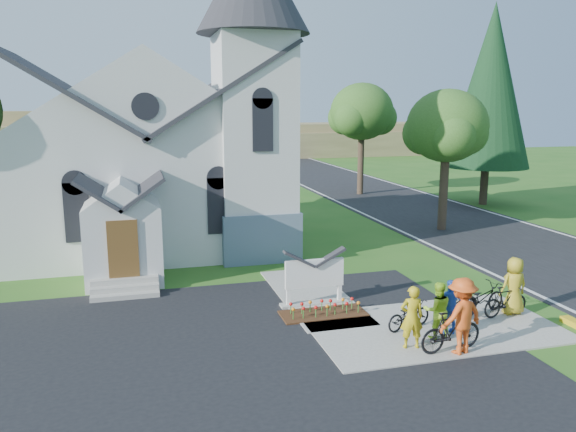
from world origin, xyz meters
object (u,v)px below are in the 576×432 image
object	(u,v)px
cyclist_2	(451,307)
cyclist_4	(514,286)
bike_3	(506,301)
church_sign	(314,274)
bike_4	(482,298)
cyclist_3	(462,316)
bike_2	(458,306)
cyclist_1	(437,310)
bike_1	(451,331)
bike_0	(409,315)
cyclist_0	(412,317)

from	to	relation	value
cyclist_2	cyclist_4	xyz separation A→B (m)	(2.64, 0.82, 0.11)
bike_3	cyclist_2	bearing A→B (deg)	100.58
church_sign	bike_4	size ratio (longest dim) A/B	1.24
cyclist_3	bike_3	world-z (taller)	cyclist_3
bike_4	bike_2	bearing A→B (deg)	98.46
church_sign	cyclist_1	world-z (taller)	church_sign
church_sign	cyclist_4	distance (m)	6.01
bike_2	bike_3	bearing A→B (deg)	-112.87
bike_1	cyclist_3	world-z (taller)	cyclist_3
bike_0	bike_4	xyz separation A→B (m)	(2.69, 0.51, 0.05)
bike_4	cyclist_2	bearing A→B (deg)	108.92
cyclist_0	bike_3	world-z (taller)	cyclist_0
church_sign	bike_0	size ratio (longest dim) A/B	1.41
bike_2	bike_3	world-z (taller)	bike_2
bike_4	cyclist_4	bearing A→B (deg)	-121.83
cyclist_1	bike_4	distance (m)	2.62
church_sign	bike_2	world-z (taller)	church_sign
cyclist_1	cyclist_2	xyz separation A→B (m)	(0.51, 0.18, -0.02)
bike_1	cyclist_1	bearing A→B (deg)	-11.90
cyclist_0	bike_0	world-z (taller)	cyclist_0
bike_3	bike_4	size ratio (longest dim) A/B	0.89
cyclist_2	bike_3	world-z (taller)	cyclist_2
cyclist_0	bike_2	world-z (taller)	cyclist_0
church_sign	cyclist_3	world-z (taller)	cyclist_3
church_sign	cyclist_2	distance (m)	4.33
bike_0	cyclist_2	xyz separation A→B (m)	(0.93, -0.60, 0.36)
cyclist_0	bike_2	distance (m)	2.48
bike_1	bike_3	xyz separation A→B (m)	(2.88, 1.73, -0.07)
bike_3	bike_4	xyz separation A→B (m)	(-0.54, 0.42, -0.01)
bike_1	bike_2	world-z (taller)	bike_1
bike_0	cyclist_0	bearing A→B (deg)	137.03
bike_1	cyclist_4	xyz separation A→B (m)	(3.23, 1.85, 0.34)
bike_0	cyclist_4	size ratio (longest dim) A/B	0.89
cyclist_3	bike_4	world-z (taller)	cyclist_3
bike_0	bike_2	size ratio (longest dim) A/B	0.82
church_sign	bike_2	bearing A→B (deg)	-36.05
bike_3	church_sign	bearing A→B (deg)	57.42
bike_1	bike_4	distance (m)	3.18
cyclist_2	church_sign	bearing A→B (deg)	-40.91
bike_0	bike_1	distance (m)	1.67
bike_2	bike_4	world-z (taller)	bike_2
bike_2	cyclist_4	size ratio (longest dim) A/B	1.09
cyclist_3	cyclist_4	xyz separation A→B (m)	(3.04, 1.99, -0.11)
cyclist_0	cyclist_2	world-z (taller)	cyclist_0
church_sign	cyclist_0	xyz separation A→B (m)	(1.40, -3.80, -0.14)
church_sign	bike_1	world-z (taller)	church_sign
cyclist_2	bike_0	bearing A→B (deg)	-25.42
bike_1	bike_0	bearing A→B (deg)	5.55
cyclist_1	cyclist_4	xyz separation A→B (m)	(3.14, 1.00, 0.09)
bike_0	bike_1	world-z (taller)	bike_1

